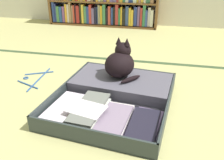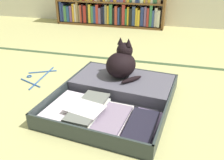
# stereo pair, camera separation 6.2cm
# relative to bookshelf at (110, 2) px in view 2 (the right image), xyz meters

# --- Properties ---
(ground_plane) EXTENTS (10.00, 10.00, 0.00)m
(ground_plane) POSITION_rel_bookshelf_xyz_m (0.44, -2.25, -0.31)
(ground_plane) COLOR tan
(tatami_border) EXTENTS (4.80, 0.05, 0.00)m
(tatami_border) POSITION_rel_bookshelf_xyz_m (0.44, -1.26, -0.31)
(tatami_border) COLOR #394F30
(tatami_border) RESTS_ON ground_plane
(bookshelf) EXTENTS (1.52, 0.25, 0.65)m
(bookshelf) POSITION_rel_bookshelf_xyz_m (0.00, 0.00, 0.00)
(bookshelf) COLOR brown
(bookshelf) RESTS_ON ground_plane
(open_suitcase) EXTENTS (0.79, 0.88, 0.10)m
(open_suitcase) POSITION_rel_bookshelf_xyz_m (0.58, -1.99, -0.27)
(open_suitcase) COLOR #30393A
(open_suitcase) RESTS_ON ground_plane
(black_cat) EXTENTS (0.29, 0.28, 0.27)m
(black_cat) POSITION_rel_bookshelf_xyz_m (0.58, -1.80, -0.11)
(black_cat) COLOR black
(black_cat) RESTS_ON open_suitcase
(clothes_hanger) EXTENTS (0.22, 0.41, 0.01)m
(clothes_hanger) POSITION_rel_bookshelf_xyz_m (-0.10, -1.81, -0.31)
(clothes_hanger) COLOR #2C559D
(clothes_hanger) RESTS_ON ground_plane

